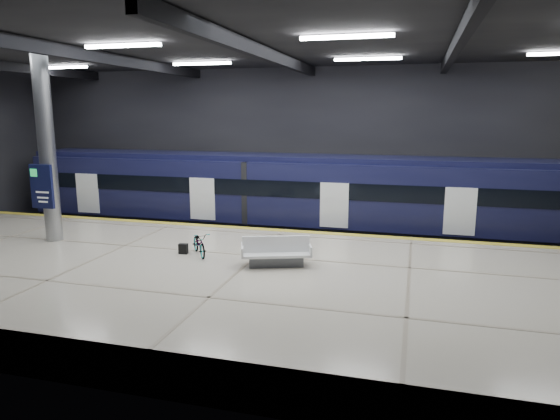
% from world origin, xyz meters
% --- Properties ---
extents(ground, '(30.00, 30.00, 0.00)m').
position_xyz_m(ground, '(0.00, 0.00, 0.00)').
color(ground, black).
rests_on(ground, ground).
extents(room_shell, '(30.10, 16.10, 8.05)m').
position_xyz_m(room_shell, '(-0.00, 0.00, 5.72)').
color(room_shell, black).
rests_on(room_shell, ground).
extents(platform, '(30.00, 11.00, 1.10)m').
position_xyz_m(platform, '(0.00, -2.50, 0.55)').
color(platform, beige).
rests_on(platform, ground).
extents(safety_strip, '(30.00, 0.40, 0.01)m').
position_xyz_m(safety_strip, '(0.00, 2.75, 1.11)').
color(safety_strip, gold).
rests_on(safety_strip, platform).
extents(rails, '(30.00, 1.52, 0.16)m').
position_xyz_m(rails, '(0.00, 5.50, 0.08)').
color(rails, gray).
rests_on(rails, ground).
extents(train, '(29.40, 2.84, 3.79)m').
position_xyz_m(train, '(0.59, 5.50, 2.06)').
color(train, black).
rests_on(train, ground).
extents(bench, '(2.34, 1.57, 0.96)m').
position_xyz_m(bench, '(0.95, -1.90, 1.44)').
color(bench, '#595B60').
rests_on(bench, platform).
extents(bicycle, '(1.36, 1.55, 0.81)m').
position_xyz_m(bicycle, '(-1.87, -1.43, 1.50)').
color(bicycle, '#99999E').
rests_on(bicycle, platform).
extents(pannier_bag, '(0.32, 0.21, 0.35)m').
position_xyz_m(pannier_bag, '(-2.47, -1.43, 1.28)').
color(pannier_bag, black).
rests_on(pannier_bag, platform).
extents(info_column, '(0.90, 0.78, 6.90)m').
position_xyz_m(info_column, '(-8.00, -1.03, 4.46)').
color(info_column, '#9EA0A5').
rests_on(info_column, platform).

